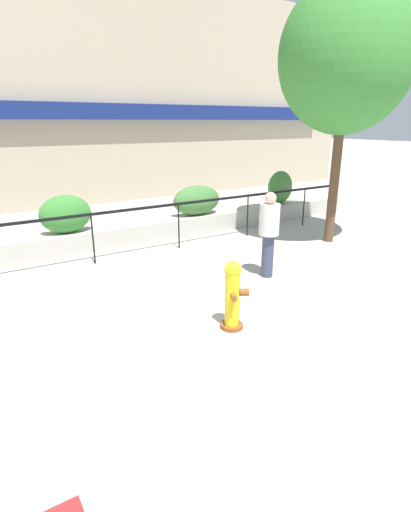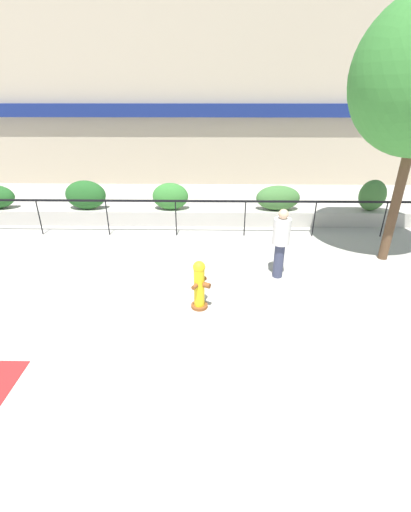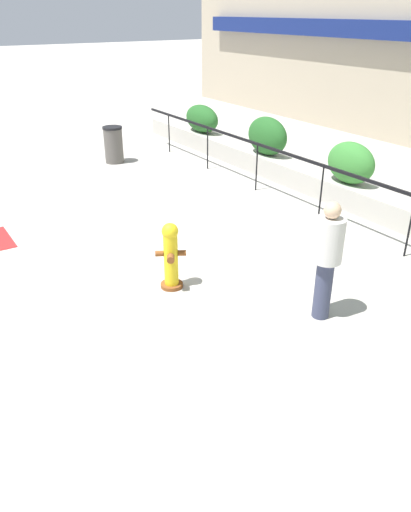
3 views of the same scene
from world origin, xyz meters
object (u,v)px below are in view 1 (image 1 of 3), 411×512
(hedge_bush_3, at_px, (197,200))
(pedestrian, at_px, (269,229))
(fire_hydrant, at_px, (233,295))
(hedge_bush_2, at_px, (65,214))
(street_tree, at_px, (347,58))
(hedge_bush_4, at_px, (280,187))

(hedge_bush_3, height_order, pedestrian, pedestrian)
(fire_hydrant, height_order, pedestrian, pedestrian)
(pedestrian, bearing_deg, hedge_bush_2, 128.91)
(hedge_bush_2, relative_size, hedge_bush_3, 0.83)
(street_tree, bearing_deg, hedge_bush_4, 76.36)
(street_tree, bearing_deg, hedge_bush_3, 132.83)
(hedge_bush_2, xyz_separation_m, pedestrian, (3.02, -3.74, 0.04))
(hedge_bush_2, height_order, pedestrian, pedestrian)
(hedge_bush_2, distance_m, street_tree, 7.48)
(hedge_bush_3, bearing_deg, hedge_bush_4, 0.00)
(hedge_bush_3, xyz_separation_m, street_tree, (2.47, -2.67, 3.50))
(fire_hydrant, height_order, street_tree, street_tree)
(hedge_bush_2, distance_m, pedestrian, 4.80)
(hedge_bush_3, distance_m, street_tree, 5.05)
(hedge_bush_3, distance_m, hedge_bush_4, 3.12)
(pedestrian, bearing_deg, street_tree, 19.29)
(fire_hydrant, bearing_deg, hedge_bush_3, 64.29)
(hedge_bush_4, height_order, pedestrian, pedestrian)
(hedge_bush_2, xyz_separation_m, hedge_bush_4, (6.72, 0.00, 0.07))
(fire_hydrant, bearing_deg, hedge_bush_2, 102.60)
(fire_hydrant, relative_size, street_tree, 0.18)
(hedge_bush_4, xyz_separation_m, street_tree, (-0.65, -2.67, 3.39))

